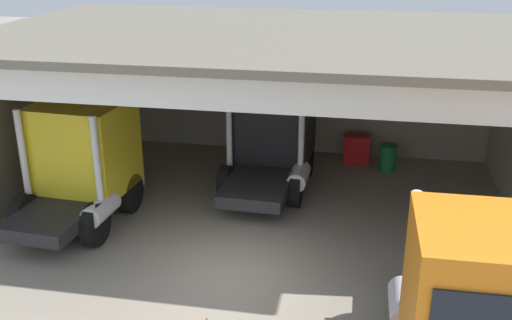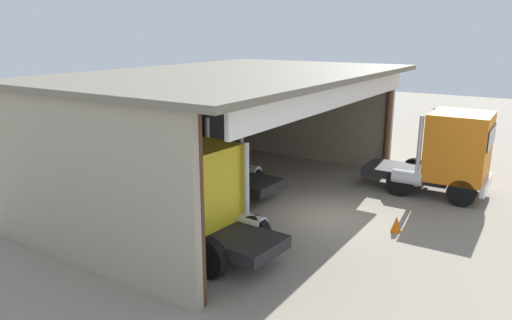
{
  "view_description": "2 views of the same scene",
  "coord_description": "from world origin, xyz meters",
  "px_view_note": "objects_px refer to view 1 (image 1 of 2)",
  "views": [
    {
      "loc": [
        2.83,
        -12.04,
        7.7
      ],
      "look_at": [
        0.0,
        3.1,
        1.73
      ],
      "focal_mm": 41.9,
      "sensor_mm": 36.0,
      "label": 1
    },
    {
      "loc": [
        -15.18,
        -6.67,
        6.57
      ],
      "look_at": [
        0.0,
        3.1,
        1.73
      ],
      "focal_mm": 33.34,
      "sensor_mm": 36.0,
      "label": 2
    }
  ],
  "objects_px": {
    "truck_yellow_center_right_bay": "(82,160)",
    "truck_orange_yard_outside": "(482,308)",
    "tool_cart": "(357,149)",
    "truck_black_left_bay": "(272,128)",
    "oil_drum": "(388,158)"
  },
  "relations": [
    {
      "from": "truck_black_left_bay",
      "to": "truck_orange_yard_outside",
      "type": "height_order",
      "value": "truck_orange_yard_outside"
    },
    {
      "from": "oil_drum",
      "to": "tool_cart",
      "type": "xyz_separation_m",
      "value": [
        -1.06,
        0.56,
        0.04
      ]
    },
    {
      "from": "truck_yellow_center_right_bay",
      "to": "oil_drum",
      "type": "relative_size",
      "value": 4.83
    },
    {
      "from": "oil_drum",
      "to": "truck_yellow_center_right_bay",
      "type": "bearing_deg",
      "value": -148.29
    },
    {
      "from": "truck_black_left_bay",
      "to": "truck_orange_yard_outside",
      "type": "xyz_separation_m",
      "value": [
        4.95,
        -8.81,
        -0.0
      ]
    },
    {
      "from": "truck_yellow_center_right_bay",
      "to": "oil_drum",
      "type": "bearing_deg",
      "value": 35.73
    },
    {
      "from": "truck_orange_yard_outside",
      "to": "truck_black_left_bay",
      "type": "bearing_deg",
      "value": -61.37
    },
    {
      "from": "truck_black_left_bay",
      "to": "tool_cart",
      "type": "relative_size",
      "value": 5.19
    },
    {
      "from": "truck_yellow_center_right_bay",
      "to": "truck_orange_yard_outside",
      "type": "distance_m",
      "value": 11.04
    },
    {
      "from": "truck_yellow_center_right_bay",
      "to": "truck_black_left_bay",
      "type": "distance_m",
      "value": 5.92
    },
    {
      "from": "truck_orange_yard_outside",
      "to": "tool_cart",
      "type": "bearing_deg",
      "value": -78.95
    },
    {
      "from": "truck_orange_yard_outside",
      "to": "tool_cart",
      "type": "height_order",
      "value": "truck_orange_yard_outside"
    },
    {
      "from": "oil_drum",
      "to": "truck_orange_yard_outside",
      "type": "bearing_deg",
      "value": -83.24
    },
    {
      "from": "truck_yellow_center_right_bay",
      "to": "truck_orange_yard_outside",
      "type": "relative_size",
      "value": 0.88
    },
    {
      "from": "truck_black_left_bay",
      "to": "tool_cart",
      "type": "distance_m",
      "value": 3.72
    }
  ]
}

